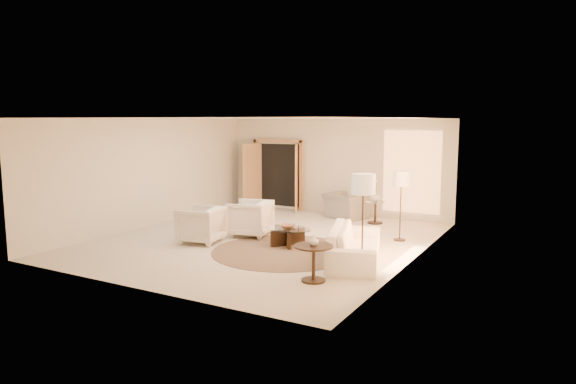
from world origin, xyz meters
The scene contains 18 objects.
room centered at (0.00, 0.00, 1.40)m, with size 7.04×8.04×2.83m.
windows_right centered at (3.45, 0.10, 1.35)m, with size 0.10×6.40×2.40m, color #FFAB66, non-canonical shape.
window_back_corner centered at (2.30, 3.95, 1.35)m, with size 1.70×0.10×2.40m, color #FFAB66, non-canonical shape.
curtains_right centered at (3.40, 1.00, 1.30)m, with size 0.06×5.20×2.60m, color #C6BB92, non-canonical shape.
french_doors centered at (-1.90, 3.82, 1.07)m, with size 1.95×0.66×2.16m.
area_rug centered at (0.93, -0.73, 0.01)m, with size 3.06×3.06×0.01m, color #3F2C1F.
sofa centered at (2.51, -0.70, 0.34)m, with size 2.35×0.92×0.69m, color white.
armchair_left centered at (-0.52, 0.17, 0.47)m, with size 0.92×0.86×0.94m, color white.
armchair_right centered at (-1.12, -0.93, 0.45)m, with size 0.88×0.82×0.90m, color white.
accent_chair centered at (0.61, 3.40, 0.47)m, with size 1.07×0.69×0.93m, color gray.
coffee_table centered at (0.76, -0.25, 0.25)m, with size 1.11×1.11×0.40m.
end_table centered at (2.37, -2.23, 0.44)m, with size 0.67×0.67×0.64m.
side_table centered at (1.60, 3.07, 0.37)m, with size 0.53×0.53×0.62m.
floor_lamp_near centered at (2.77, 1.46, 1.37)m, with size 0.39×0.39×1.61m.
floor_lamp_far centered at (2.84, -1.16, 1.52)m, with size 0.43×0.43×1.79m.
bowl centered at (0.76, -0.25, 0.44)m, with size 0.33×0.33×0.08m, color brown.
end_vase centered at (2.37, -2.23, 0.72)m, with size 0.17×0.17×0.18m, color silver.
side_vase centered at (1.60, 3.07, 0.73)m, with size 0.23×0.23×0.24m, color silver.
Camera 1 is at (6.15, -9.92, 2.76)m, focal length 32.00 mm.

